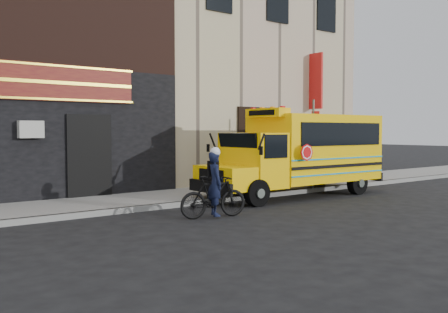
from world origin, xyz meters
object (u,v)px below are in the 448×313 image
at_px(sign_pole, 314,141).
at_px(cyclist, 215,186).
at_px(bicycle, 213,197).
at_px(school_bus, 302,151).

bearing_deg(sign_pole, cyclist, -160.79).
bearing_deg(bicycle, sign_pole, -59.25).
distance_m(sign_pole, bicycle, 6.50).
distance_m(bicycle, cyclist, 0.29).
bearing_deg(cyclist, bicycle, 118.48).
bearing_deg(cyclist, school_bus, -50.48).
bearing_deg(cyclist, sign_pole, -49.83).
height_order(sign_pole, bicycle, sign_pole).
height_order(school_bus, sign_pole, sign_pole).
distance_m(school_bus, cyclist, 5.22).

